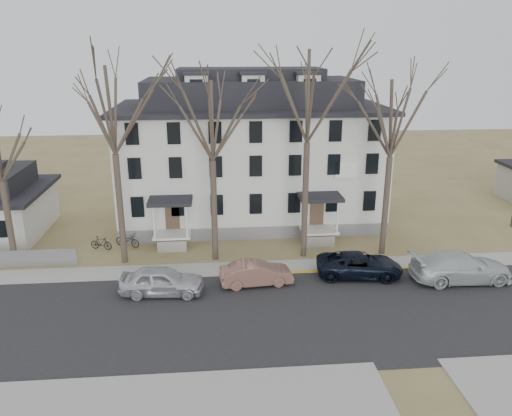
{
  "coord_description": "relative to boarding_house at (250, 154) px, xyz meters",
  "views": [
    {
      "loc": [
        -4.95,
        -21.19,
        13.74
      ],
      "look_at": [
        -2.32,
        9.0,
        3.78
      ],
      "focal_mm": 35.0,
      "sensor_mm": 36.0,
      "label": 1
    }
  ],
  "objects": [
    {
      "name": "tree_mid_left",
      "position": [
        -3.0,
        -8.15,
        4.22
      ],
      "size": [
        7.8,
        7.8,
        12.74
      ],
      "color": "#473B31",
      "rests_on": "ground"
    },
    {
      "name": "tree_center",
      "position": [
        3.0,
        -8.15,
        5.71
      ],
      "size": [
        9.0,
        9.0,
        14.7
      ],
      "color": "#473B31",
      "rests_on": "ground"
    },
    {
      "name": "car_white",
      "position": [
        11.83,
        -12.74,
        -4.5
      ],
      "size": [
        6.06,
        2.46,
        1.76
      ],
      "primitive_type": "imported",
      "rotation": [
        0.0,
        0.0,
        1.57
      ],
      "color": "silver",
      "rests_on": "ground"
    },
    {
      "name": "tree_mid_right",
      "position": [
        8.5,
        -8.15,
        4.22
      ],
      "size": [
        7.8,
        7.8,
        12.74
      ],
      "color": "#473B31",
      "rests_on": "ground"
    },
    {
      "name": "bicycle_left",
      "position": [
        -9.2,
        -5.58,
        -4.88
      ],
      "size": [
        2.01,
        1.43,
        1.01
      ],
      "primitive_type": "imported",
      "rotation": [
        0.0,
        0.0,
        1.12
      ],
      "color": "black",
      "rests_on": "ground"
    },
    {
      "name": "main_road",
      "position": [
        2.0,
        -15.95,
        -5.38
      ],
      "size": [
        120.0,
        10.0,
        0.04
      ],
      "primitive_type": "cube",
      "color": "#27272A",
      "rests_on": "ground"
    },
    {
      "name": "tree_far_left",
      "position": [
        -9.0,
        -8.15,
        4.96
      ],
      "size": [
        8.4,
        8.4,
        13.72
      ],
      "color": "#473B31",
      "rests_on": "ground"
    },
    {
      "name": "car_tan",
      "position": [
        -0.59,
        -12.2,
        -4.67
      ],
      "size": [
        4.44,
        1.93,
        1.42
      ],
      "primitive_type": "imported",
      "rotation": [
        0.0,
        0.0,
        1.67
      ],
      "color": "#86584C",
      "rests_on": "ground"
    },
    {
      "name": "yellow_curb",
      "position": [
        7.0,
        -10.85,
        -5.38
      ],
      "size": [
        14.0,
        0.25,
        0.06
      ],
      "primitive_type": "cube",
      "color": "gold",
      "rests_on": "ground"
    },
    {
      "name": "bicycle_right",
      "position": [
        -10.96,
        -5.97,
        -4.89
      ],
      "size": [
        1.68,
        0.95,
        0.97
      ],
      "primitive_type": "imported",
      "rotation": [
        0.0,
        0.0,
        1.24
      ],
      "color": "black",
      "rests_on": "ground"
    },
    {
      "name": "car_navy",
      "position": [
        5.87,
        -11.59,
        -4.65
      ],
      "size": [
        5.53,
        3.07,
        1.46
      ],
      "primitive_type": "imported",
      "rotation": [
        0.0,
        0.0,
        1.45
      ],
      "color": "black",
      "rests_on": "ground"
    },
    {
      "name": "boarding_house",
      "position": [
        0.0,
        0.0,
        0.0
      ],
      "size": [
        20.8,
        12.36,
        12.05
      ],
      "color": "slate",
      "rests_on": "ground"
    },
    {
      "name": "far_sidewalk",
      "position": [
        2.0,
        -9.95,
        -5.38
      ],
      "size": [
        120.0,
        2.0,
        0.08
      ],
      "primitive_type": "cube",
      "color": "#A09F97",
      "rests_on": "ground"
    },
    {
      "name": "car_silver",
      "position": [
        -6.09,
        -12.93,
        -4.56
      ],
      "size": [
        4.92,
        2.27,
        1.63
      ],
      "primitive_type": "imported",
      "rotation": [
        0.0,
        0.0,
        1.5
      ],
      "color": "silver",
      "rests_on": "ground"
    },
    {
      "name": "near_sidewalk_left",
      "position": [
        -6.0,
        -22.95,
        -5.38
      ],
      "size": [
        20.0,
        5.0,
        0.08
      ],
      "primitive_type": "cube",
      "color": "#A09F97",
      "rests_on": "ground"
    },
    {
      "name": "ground",
      "position": [
        2.0,
        -17.95,
        -5.38
      ],
      "size": [
        120.0,
        120.0,
        0.0
      ],
      "primitive_type": "plane",
      "color": "olive",
      "rests_on": "ground"
    }
  ]
}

